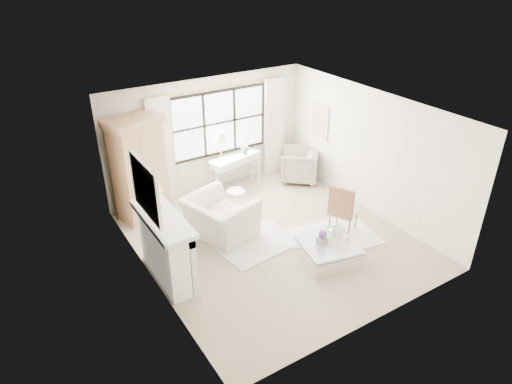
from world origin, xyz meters
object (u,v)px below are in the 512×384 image
Objects in this scene: console_table at (235,171)px; coffee_table at (328,252)px; club_armchair at (220,218)px; armoire at (139,168)px.

console_table is 1.15× the size of coffee_table.
armoire is at bearing 16.04° from club_armchair.
club_armchair is 1.09× the size of coffee_table.
armoire is 1.73× the size of club_armchair.
armoire reaches higher than coffee_table.
console_table is 3.58m from coffee_table.
club_armchair is (-1.36, -1.77, 0.02)m from console_table.
armoire is 1.88× the size of coffee_table.
console_table is at bearing 101.60° from coffee_table.
club_armchair is 2.25m from coffee_table.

